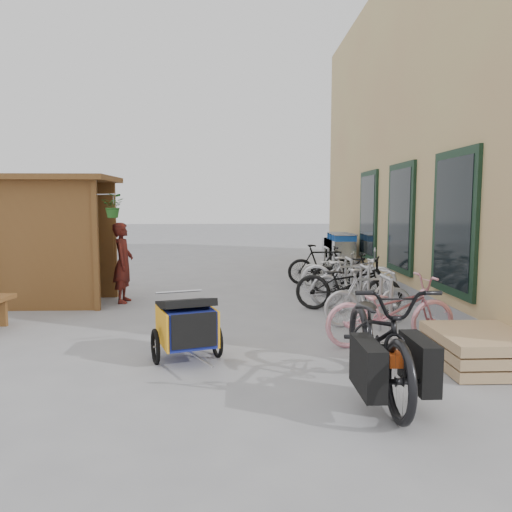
{
  "coord_description": "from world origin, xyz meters",
  "views": [
    {
      "loc": [
        0.2,
        -6.95,
        1.89
      ],
      "look_at": [
        0.5,
        1.5,
        1.0
      ],
      "focal_mm": 35.0,
      "sensor_mm": 36.0,
      "label": 1
    }
  ],
  "objects_px": {
    "pallet_stack": "(480,349)",
    "bike_3": "(353,282)",
    "person_kiosk": "(123,263)",
    "bike_7": "(321,265)",
    "child_trailer": "(187,323)",
    "bike_0": "(391,311)",
    "shopping_carts": "(338,248)",
    "cargo_bike": "(379,338)",
    "bike_4": "(348,273)",
    "bike_2": "(348,284)",
    "bike_6": "(334,270)",
    "bike_1": "(369,297)",
    "bike_5": "(347,272)",
    "kiosk": "(51,222)"
  },
  "relations": [
    {
      "from": "pallet_stack",
      "to": "bike_3",
      "type": "distance_m",
      "value": 3.43
    },
    {
      "from": "person_kiosk",
      "to": "bike_7",
      "type": "bearing_deg",
      "value": -65.48
    },
    {
      "from": "person_kiosk",
      "to": "child_trailer",
      "type": "bearing_deg",
      "value": -157.06
    },
    {
      "from": "person_kiosk",
      "to": "bike_0",
      "type": "xyz_separation_m",
      "value": [
        4.22,
        -3.09,
        -0.29
      ]
    },
    {
      "from": "bike_7",
      "to": "bike_0",
      "type": "bearing_deg",
      "value": -179.16
    },
    {
      "from": "shopping_carts",
      "to": "cargo_bike",
      "type": "distance_m",
      "value": 9.18
    },
    {
      "from": "cargo_bike",
      "to": "bike_4",
      "type": "height_order",
      "value": "cargo_bike"
    },
    {
      "from": "shopping_carts",
      "to": "bike_2",
      "type": "xyz_separation_m",
      "value": [
        -0.89,
        -5.28,
        -0.15
      ]
    },
    {
      "from": "shopping_carts",
      "to": "bike_6",
      "type": "xyz_separation_m",
      "value": [
        -0.63,
        -2.73,
        -0.23
      ]
    },
    {
      "from": "cargo_bike",
      "to": "bike_1",
      "type": "height_order",
      "value": "cargo_bike"
    },
    {
      "from": "pallet_stack",
      "to": "bike_7",
      "type": "relative_size",
      "value": 0.76
    },
    {
      "from": "bike_6",
      "to": "bike_7",
      "type": "height_order",
      "value": "bike_7"
    },
    {
      "from": "pallet_stack",
      "to": "child_trailer",
      "type": "relative_size",
      "value": 0.86
    },
    {
      "from": "person_kiosk",
      "to": "bike_2",
      "type": "relative_size",
      "value": 0.83
    },
    {
      "from": "person_kiosk",
      "to": "bike_3",
      "type": "distance_m",
      "value": 4.33
    },
    {
      "from": "bike_6",
      "to": "bike_7",
      "type": "bearing_deg",
      "value": 52.9
    },
    {
      "from": "bike_5",
      "to": "bike_7",
      "type": "relative_size",
      "value": 0.96
    },
    {
      "from": "pallet_stack",
      "to": "bike_1",
      "type": "bearing_deg",
      "value": 111.64
    },
    {
      "from": "bike_0",
      "to": "shopping_carts",
      "type": "bearing_deg",
      "value": -13.76
    },
    {
      "from": "kiosk",
      "to": "person_kiosk",
      "type": "xyz_separation_m",
      "value": [
        1.28,
        0.11,
        -0.79
      ]
    },
    {
      "from": "pallet_stack",
      "to": "person_kiosk",
      "type": "bearing_deg",
      "value": 141.46
    },
    {
      "from": "kiosk",
      "to": "child_trailer",
      "type": "xyz_separation_m",
      "value": [
        2.85,
        -3.49,
        -1.1
      ]
    },
    {
      "from": "bike_1",
      "to": "child_trailer",
      "type": "bearing_deg",
      "value": 108.02
    },
    {
      "from": "bike_2",
      "to": "pallet_stack",
      "type": "bearing_deg",
      "value": -144.3
    },
    {
      "from": "bike_5",
      "to": "bike_6",
      "type": "xyz_separation_m",
      "value": [
        -0.11,
        0.85,
        -0.05
      ]
    },
    {
      "from": "person_kiosk",
      "to": "kiosk",
      "type": "bearing_deg",
      "value": 94.46
    },
    {
      "from": "child_trailer",
      "to": "bike_3",
      "type": "xyz_separation_m",
      "value": [
        2.7,
        2.96,
        0.02
      ]
    },
    {
      "from": "child_trailer",
      "to": "bike_7",
      "type": "xyz_separation_m",
      "value": [
        2.57,
        5.55,
        0.02
      ]
    },
    {
      "from": "bike_1",
      "to": "kiosk",
      "type": "bearing_deg",
      "value": 57.85
    },
    {
      "from": "bike_2",
      "to": "kiosk",
      "type": "bearing_deg",
      "value": 100.38
    },
    {
      "from": "bike_6",
      "to": "kiosk",
      "type": "bearing_deg",
      "value": 126.02
    },
    {
      "from": "kiosk",
      "to": "bike_5",
      "type": "bearing_deg",
      "value": 8.48
    },
    {
      "from": "cargo_bike",
      "to": "bike_0",
      "type": "height_order",
      "value": "cargo_bike"
    },
    {
      "from": "bike_7",
      "to": "bike_2",
      "type": "bearing_deg",
      "value": 179.43
    },
    {
      "from": "shopping_carts",
      "to": "bike_2",
      "type": "bearing_deg",
      "value": -99.52
    },
    {
      "from": "shopping_carts",
      "to": "bike_2",
      "type": "distance_m",
      "value": 5.36
    },
    {
      "from": "pallet_stack",
      "to": "bike_3",
      "type": "bearing_deg",
      "value": 102.27
    },
    {
      "from": "pallet_stack",
      "to": "bike_1",
      "type": "xyz_separation_m",
      "value": [
        -0.79,
        1.98,
        0.24
      ]
    },
    {
      "from": "child_trailer",
      "to": "cargo_bike",
      "type": "distance_m",
      "value": 2.33
    },
    {
      "from": "child_trailer",
      "to": "bike_6",
      "type": "height_order",
      "value": "bike_6"
    },
    {
      "from": "cargo_bike",
      "to": "bike_3",
      "type": "distance_m",
      "value": 4.17
    },
    {
      "from": "bike_6",
      "to": "bike_0",
      "type": "bearing_deg",
      "value": -162.65
    },
    {
      "from": "shopping_carts",
      "to": "bike_1",
      "type": "xyz_separation_m",
      "value": [
        -0.79,
        -6.32,
        -0.18
      ]
    },
    {
      "from": "person_kiosk",
      "to": "bike_7",
      "type": "relative_size",
      "value": 0.97
    },
    {
      "from": "pallet_stack",
      "to": "shopping_carts",
      "type": "distance_m",
      "value": 8.32
    },
    {
      "from": "cargo_bike",
      "to": "bike_0",
      "type": "distance_m",
      "value": 1.78
    },
    {
      "from": "bike_1",
      "to": "bike_3",
      "type": "height_order",
      "value": "bike_3"
    },
    {
      "from": "person_kiosk",
      "to": "bike_4",
      "type": "bearing_deg",
      "value": -86.04
    },
    {
      "from": "bike_6",
      "to": "bike_5",
      "type": "bearing_deg",
      "value": -153.36
    },
    {
      "from": "bike_2",
      "to": "bike_0",
      "type": "bearing_deg",
      "value": -157.82
    }
  ]
}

